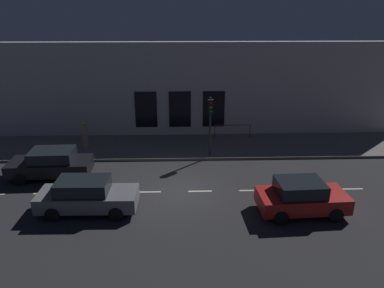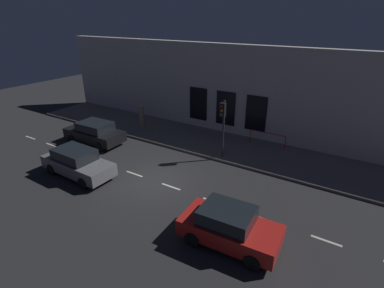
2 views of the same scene
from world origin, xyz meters
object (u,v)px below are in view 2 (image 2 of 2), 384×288
at_px(parked_car_1, 77,163).
at_px(pedestrian_0, 142,117).
at_px(traffic_light, 223,118).
at_px(parked_car_2, 95,133).
at_px(parked_car_0, 229,227).

bearing_deg(parked_car_1, pedestrian_0, -164.96).
height_order(traffic_light, parked_car_2, traffic_light).
bearing_deg(parked_car_2, traffic_light, -76.69).
xyz_separation_m(parked_car_0, parked_car_1, (0.44, 9.67, 0.00)).
bearing_deg(parked_car_0, traffic_light, -153.89).
distance_m(parked_car_0, pedestrian_0, 14.23).
relative_size(parked_car_2, pedestrian_0, 2.46).
height_order(parked_car_1, parked_car_2, same).
xyz_separation_m(parked_car_1, pedestrian_0, (7.77, 1.96, 0.18)).
xyz_separation_m(parked_car_0, parked_car_2, (4.15, 12.49, 0.00)).
xyz_separation_m(traffic_light, parked_car_2, (-2.37, 8.87, -1.96)).
xyz_separation_m(parked_car_2, pedestrian_0, (4.06, -0.86, 0.18)).
bearing_deg(traffic_light, parked_car_0, -150.95).
relative_size(traffic_light, parked_car_1, 0.83).
distance_m(parked_car_2, pedestrian_0, 4.16).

